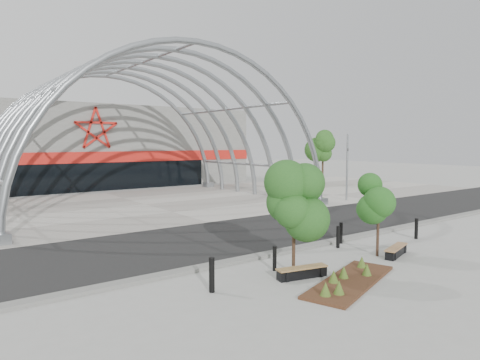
% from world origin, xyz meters
% --- Properties ---
extents(ground, '(140.00, 140.00, 0.00)m').
position_xyz_m(ground, '(0.00, 0.00, 0.00)').
color(ground, '#999994').
rests_on(ground, ground).
extents(road, '(140.00, 7.00, 0.02)m').
position_xyz_m(road, '(0.00, 3.50, 0.01)').
color(road, black).
rests_on(road, ground).
extents(forecourt, '(60.00, 17.00, 0.04)m').
position_xyz_m(forecourt, '(0.00, 15.50, 0.02)').
color(forecourt, gray).
rests_on(forecourt, ground).
extents(kerb, '(60.00, 0.50, 0.12)m').
position_xyz_m(kerb, '(0.00, -0.25, 0.06)').
color(kerb, slate).
rests_on(kerb, ground).
extents(arena_building, '(34.00, 15.24, 8.00)m').
position_xyz_m(arena_building, '(0.00, 33.45, 3.99)').
color(arena_building, slate).
rests_on(arena_building, ground).
extents(vault_canopy, '(20.80, 15.80, 20.36)m').
position_xyz_m(vault_canopy, '(0.00, 15.50, 0.02)').
color(vault_canopy, gray).
rests_on(vault_canopy, ground).
extents(planting_bed, '(4.76, 2.80, 0.48)m').
position_xyz_m(planting_bed, '(-1.78, -4.29, 0.11)').
color(planting_bed, '#3A1F15').
rests_on(planting_bed, ground).
extents(signal_pole, '(0.25, 0.72, 5.08)m').
position_xyz_m(signal_pole, '(13.34, 8.42, 2.65)').
color(signal_pole, gray).
rests_on(signal_pole, ground).
extents(street_tree_0, '(1.54, 1.54, 3.52)m').
position_xyz_m(street_tree_0, '(-2.55, -2.54, 2.53)').
color(street_tree_0, black).
rests_on(street_tree_0, ground).
extents(street_tree_1, '(1.35, 1.35, 3.18)m').
position_xyz_m(street_tree_1, '(1.68, -2.83, 2.29)').
color(street_tree_1, black).
rests_on(street_tree_1, ground).
extents(bench_0, '(1.83, 0.77, 0.37)m').
position_xyz_m(bench_0, '(-2.63, -3.04, 0.18)').
color(bench_0, black).
rests_on(bench_0, ground).
extents(bench_1, '(1.82, 0.91, 0.37)m').
position_xyz_m(bench_1, '(2.31, -3.24, 0.18)').
color(bench_1, black).
rests_on(bench_1, ground).
extents(bollard_0, '(0.17, 0.17, 1.05)m').
position_xyz_m(bollard_0, '(-5.74, -2.42, 0.53)').
color(bollard_0, black).
rests_on(bollard_0, ground).
extents(bollard_1, '(0.14, 0.14, 0.86)m').
position_xyz_m(bollard_1, '(-2.82, -1.88, 0.43)').
color(bollard_1, black).
rests_on(bollard_1, ground).
extents(bollard_2, '(0.15, 0.15, 0.94)m').
position_xyz_m(bollard_2, '(1.45, -1.03, 0.47)').
color(bollard_2, black).
rests_on(bollard_2, ground).
extents(bollard_3, '(0.15, 0.15, 0.94)m').
position_xyz_m(bollard_3, '(2.17, -0.57, 0.47)').
color(bollard_3, black).
rests_on(bollard_3, ground).
extents(bollard_4, '(0.15, 0.15, 0.96)m').
position_xyz_m(bollard_4, '(5.68, -2.03, 0.48)').
color(bollard_4, black).
rests_on(bollard_4, ground).
extents(bg_tree_1, '(2.70, 2.70, 5.91)m').
position_xyz_m(bg_tree_1, '(21.00, 18.00, 4.25)').
color(bg_tree_1, '#2F2015').
rests_on(bg_tree_1, ground).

